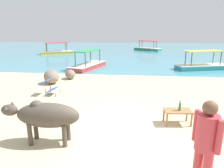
% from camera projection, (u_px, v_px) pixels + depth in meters
% --- Properties ---
extents(sand_beach, '(18.00, 14.00, 0.04)m').
position_uv_depth(sand_beach, '(116.00, 133.00, 5.28)').
color(sand_beach, '#CCB78E').
rests_on(sand_beach, ground).
extents(water_surface, '(60.00, 36.00, 0.03)m').
position_uv_depth(water_surface, '(132.00, 51.00, 26.40)').
color(water_surface, teal).
rests_on(water_surface, ground).
extents(cow, '(1.87, 0.61, 1.05)m').
position_uv_depth(cow, '(46.00, 115.00, 4.64)').
color(cow, '#4C4238').
rests_on(cow, sand_beach).
extents(low_bench_table, '(0.80, 0.52, 0.42)m').
position_uv_depth(low_bench_table, '(178.00, 112.00, 5.69)').
color(low_bench_table, olive).
rests_on(low_bench_table, sand_beach).
extents(bottle, '(0.07, 0.07, 0.30)m').
position_uv_depth(bottle, '(180.00, 106.00, 5.62)').
color(bottle, '#2D6B38').
rests_on(bottle, low_bench_table).
extents(deck_chair_far, '(0.78, 0.57, 0.68)m').
position_uv_depth(deck_chair_far, '(49.00, 86.00, 8.30)').
color(deck_chair_far, olive).
rests_on(deck_chair_far, sand_beach).
extents(person_standing, '(0.32, 0.45, 1.62)m').
position_uv_depth(person_standing, '(206.00, 142.00, 3.06)').
color(person_standing, '#CC3D47').
rests_on(person_standing, sand_beach).
extents(shore_rock_large, '(1.13, 1.22, 0.69)m').
position_uv_depth(shore_rock_large, '(51.00, 77.00, 10.08)').
color(shore_rock_large, gray).
rests_on(shore_rock_large, sand_beach).
extents(shore_rock_medium, '(0.82, 0.90, 0.51)m').
position_uv_depth(shore_rock_medium, '(70.00, 74.00, 11.06)').
color(shore_rock_medium, gray).
rests_on(shore_rock_medium, sand_beach).
extents(boat_teal, '(3.85, 2.15, 1.29)m').
position_uv_depth(boat_teal, '(202.00, 65.00, 13.93)').
color(boat_teal, teal).
rests_on(boat_teal, water_surface).
extents(boat_red, '(2.11, 3.85, 1.29)m').
position_uv_depth(boat_red, '(88.00, 64.00, 14.31)').
color(boat_red, '#C63833').
rests_on(boat_red, water_surface).
extents(boat_yellow, '(3.77, 2.81, 1.29)m').
position_uv_depth(boat_yellow, '(57.00, 52.00, 23.00)').
color(boat_yellow, gold).
rests_on(boat_yellow, water_surface).
extents(boat_green, '(3.74, 2.88, 1.29)m').
position_uv_depth(boat_green, '(148.00, 48.00, 27.14)').
color(boat_green, '#338E66').
rests_on(boat_green, water_surface).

